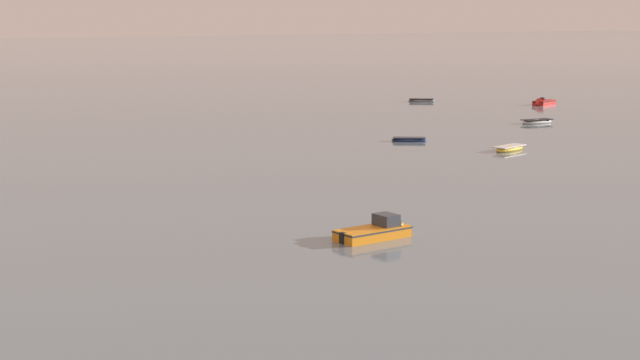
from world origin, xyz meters
name	(u,v)px	position (x,y,z in m)	size (l,w,h in m)	color
rowboat_moored_0	(409,140)	(7.96, 46.43, 0.13)	(3.13, 2.54, 0.48)	navy
rowboat_moored_1	(421,101)	(31.90, 77.71, 0.14)	(3.30, 2.85, 0.52)	gray
rowboat_moored_2	(509,149)	(11.55, 37.39, 0.15)	(3.79, 2.25, 0.57)	gold
motorboat_moored_0	(542,103)	(41.79, 66.71, 0.19)	(4.36, 2.86, 1.42)	red
motorboat_moored_3	(383,232)	(-15.25, 15.80, 0.26)	(4.67, 2.09, 1.72)	orange
rowboat_moored_4	(537,122)	(27.42, 51.70, 0.15)	(3.64, 1.38, 0.57)	white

